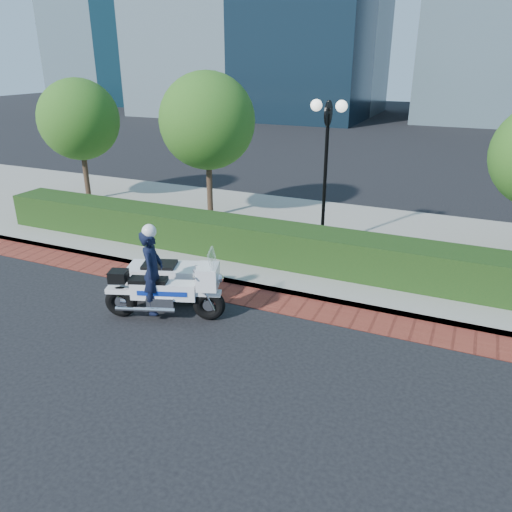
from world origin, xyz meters
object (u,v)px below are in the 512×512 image
at_px(lamppost, 326,152).
at_px(tree_b, 207,121).
at_px(police_motorcycle, 163,280).
at_px(tree_a, 79,120).

height_order(lamppost, tree_b, tree_b).
relative_size(tree_b, police_motorcycle, 1.77).
bearing_deg(police_motorcycle, tree_b, 90.39).
distance_m(lamppost, tree_b, 4.71).
bearing_deg(police_motorcycle, tree_a, 121.28).
distance_m(lamppost, tree_a, 10.09).
distance_m(tree_a, tree_b, 5.50).
relative_size(lamppost, police_motorcycle, 1.52).
height_order(tree_a, tree_b, tree_b).
bearing_deg(lamppost, tree_a, 172.59).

